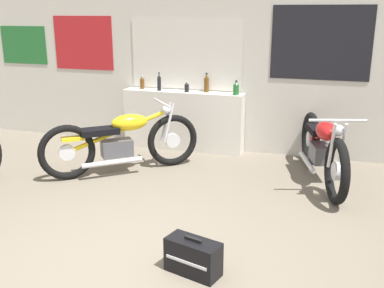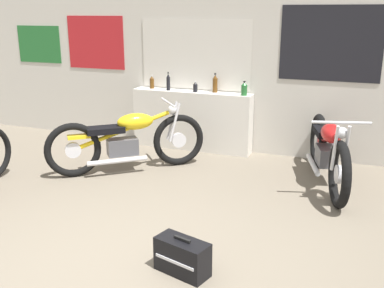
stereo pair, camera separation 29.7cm
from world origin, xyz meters
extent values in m
plane|color=#706656|center=(0.00, 0.00, 0.00)|extent=(24.00, 24.00, 0.00)
cube|color=beige|center=(0.00, 3.67, 1.40)|extent=(10.00, 0.06, 2.80)
cube|color=silver|center=(-0.62, 3.64, 1.46)|extent=(1.70, 0.01, 0.99)
cube|color=beige|center=(-0.62, 3.63, 1.46)|extent=(1.76, 0.01, 1.05)
cube|color=black|center=(1.35, 3.64, 1.67)|extent=(1.36, 0.01, 1.02)
cube|color=#B21E23|center=(-2.38, 3.64, 1.59)|extent=(1.05, 0.01, 0.85)
cube|color=#23662D|center=(-3.53, 3.64, 1.54)|extent=(0.88, 0.01, 0.63)
cube|color=silver|center=(-0.62, 3.49, 0.46)|extent=(1.89, 0.28, 0.91)
cylinder|color=#5B3814|center=(-1.30, 3.52, 0.99)|extent=(0.07, 0.07, 0.15)
cone|color=#5B3814|center=(-1.30, 3.52, 1.09)|extent=(0.06, 0.06, 0.04)
cylinder|color=silver|center=(-1.30, 3.52, 1.12)|extent=(0.03, 0.03, 0.02)
cylinder|color=black|center=(-0.99, 3.45, 1.01)|extent=(0.06, 0.06, 0.20)
cone|color=black|center=(-0.99, 3.45, 1.14)|extent=(0.05, 0.05, 0.06)
cylinder|color=black|center=(-0.99, 3.45, 1.18)|extent=(0.02, 0.02, 0.02)
cylinder|color=black|center=(-0.55, 3.46, 0.97)|extent=(0.07, 0.07, 0.12)
cone|color=black|center=(-0.55, 3.46, 1.05)|extent=(0.06, 0.06, 0.03)
cylinder|color=silver|center=(-0.55, 3.46, 1.07)|extent=(0.03, 0.03, 0.01)
cylinder|color=#5B3814|center=(-0.26, 3.54, 1.02)|extent=(0.07, 0.07, 0.21)
cone|color=#5B3814|center=(-0.26, 3.54, 1.15)|extent=(0.06, 0.06, 0.06)
cylinder|color=black|center=(-0.26, 3.54, 1.19)|extent=(0.03, 0.03, 0.02)
cylinder|color=#23662D|center=(0.22, 3.45, 0.99)|extent=(0.09, 0.09, 0.15)
cone|color=#23662D|center=(0.22, 3.45, 1.09)|extent=(0.07, 0.07, 0.04)
cylinder|color=black|center=(0.22, 3.45, 1.12)|extent=(0.03, 0.03, 0.02)
torus|color=black|center=(-0.50, 2.69, 0.36)|extent=(0.61, 0.54, 0.73)
cylinder|color=silver|center=(-0.50, 2.69, 0.36)|extent=(0.20, 0.18, 0.20)
torus|color=black|center=(-1.60, 1.76, 0.36)|extent=(0.61, 0.54, 0.73)
cylinder|color=silver|center=(-1.60, 1.76, 0.36)|extent=(0.20, 0.18, 0.20)
cube|color=#4C4C51|center=(-1.11, 2.18, 0.35)|extent=(0.45, 0.43, 0.22)
cylinder|color=yellow|center=(-1.11, 2.18, 0.57)|extent=(1.03, 0.89, 0.46)
ellipsoid|color=yellow|center=(-0.96, 2.30, 0.68)|extent=(0.53, 0.50, 0.22)
cube|color=black|center=(-1.27, 2.04, 0.60)|extent=(0.53, 0.50, 0.08)
cube|color=yellow|center=(-1.53, 1.82, 0.54)|extent=(0.31, 0.29, 0.04)
cylinder|color=silver|center=(-0.60, 2.69, 0.63)|extent=(0.16, 0.14, 0.53)
cylinder|color=silver|center=(-0.52, 2.60, 0.63)|extent=(0.16, 0.14, 0.53)
cylinder|color=silver|center=(-0.61, 2.60, 0.90)|extent=(0.44, 0.51, 0.03)
sphere|color=silver|center=(-0.57, 2.64, 0.80)|extent=(0.13, 0.13, 0.13)
cylinder|color=silver|center=(-1.09, 2.01, 0.20)|extent=(0.64, 0.56, 0.06)
torus|color=black|center=(1.68, 2.03, 0.38)|extent=(0.30, 0.75, 0.75)
cylinder|color=silver|center=(1.68, 2.03, 0.38)|extent=(0.13, 0.22, 0.21)
torus|color=black|center=(1.32, 3.30, 0.38)|extent=(0.30, 0.75, 0.75)
cylinder|color=silver|center=(1.32, 3.30, 0.38)|extent=(0.13, 0.22, 0.21)
cube|color=#4C4C51|center=(1.49, 2.73, 0.36)|extent=(0.31, 0.41, 0.23)
cylinder|color=#B21919|center=(1.49, 2.73, 0.58)|extent=(0.38, 1.17, 0.47)
ellipsoid|color=#B21919|center=(1.53, 2.56, 0.69)|extent=(0.35, 0.50, 0.22)
cube|color=black|center=(1.43, 2.92, 0.61)|extent=(0.35, 0.50, 0.08)
cube|color=#B21919|center=(1.35, 3.22, 0.55)|extent=(0.21, 0.29, 0.04)
cylinder|color=silver|center=(1.72, 2.11, 0.65)|extent=(0.08, 0.17, 0.55)
cylinder|color=silver|center=(1.61, 2.08, 0.65)|extent=(0.08, 0.17, 0.55)
cylinder|color=silver|center=(1.65, 2.16, 0.93)|extent=(0.62, 0.21, 0.03)
sphere|color=silver|center=(1.66, 2.10, 0.83)|extent=(0.13, 0.13, 0.13)
cylinder|color=silver|center=(1.33, 2.78, 0.21)|extent=(0.26, 0.71, 0.06)
cube|color=black|center=(0.58, 0.18, 0.15)|extent=(0.50, 0.32, 0.30)
cube|color=silver|center=(0.55, 0.07, 0.15)|extent=(0.38, 0.12, 0.02)
cube|color=black|center=(0.58, 0.18, 0.31)|extent=(0.16, 0.07, 0.02)
camera|label=1|loc=(1.56, -2.96, 2.09)|focal=42.00mm
camera|label=2|loc=(1.84, -2.86, 2.09)|focal=42.00mm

